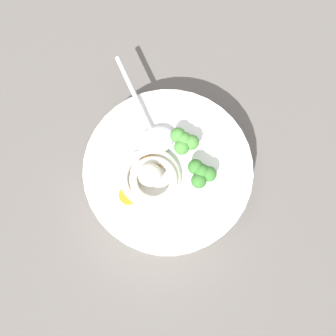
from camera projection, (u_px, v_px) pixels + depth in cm
name	position (u px, v px, depth cm)	size (l,w,h in cm)	color
table_slab	(159.00, 183.00, 68.33)	(99.20, 99.20, 3.70)	#5B5651
soup_bowl	(168.00, 173.00, 63.34)	(25.42, 25.42, 6.63)	white
noodle_pile	(151.00, 177.00, 58.61)	(9.94, 9.74, 3.99)	silver
soup_spoon	(152.00, 132.00, 60.73)	(13.98, 15.11, 1.60)	#B7B7BC
broccoli_floret_front	(201.00, 173.00, 57.82)	(4.38, 3.77, 3.46)	#7A9E60
broccoli_floret_left	(184.00, 141.00, 58.94)	(4.43, 3.82, 3.51)	#7A9E60
carrot_slice_center	(152.00, 162.00, 60.12)	(2.87, 2.87, 0.61)	orange
carrot_slice_extra_a	(128.00, 196.00, 58.82)	(2.71, 2.71, 0.79)	orange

